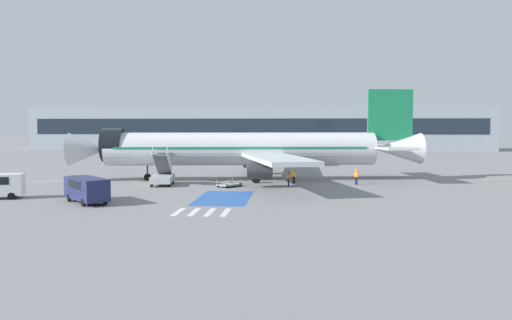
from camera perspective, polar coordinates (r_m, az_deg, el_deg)
ground_plane at (r=59.35m, az=-1.49°, el=-2.37°), size 600.00×600.00×0.00m
apron_leadline_yellow at (r=59.78m, az=-1.68°, el=-2.32°), size 75.25×9.82×0.01m
apron_stand_patch_blue at (r=45.06m, az=-3.69°, el=-4.35°), size 4.69×9.54×0.01m
apron_walkway_bar_0 at (r=38.19m, az=-8.86°, el=-5.86°), size 0.44×3.60×0.01m
apron_walkway_bar_1 at (r=37.94m, az=-7.09°, el=-5.91°), size 0.44×3.60×0.01m
apron_walkway_bar_2 at (r=37.72m, az=-5.29°, el=-5.96°), size 0.44×3.60×0.01m
apron_walkway_bar_3 at (r=37.54m, az=-3.48°, el=-6.00°), size 0.44×3.60×0.01m
airliner at (r=59.52m, az=-1.06°, el=1.26°), size 42.13×34.81×10.89m
boarding_stairs_forward at (r=55.69m, az=-10.63°, el=-1.78°), size 2.79×5.43×4.26m
fuel_tanker at (r=82.03m, az=3.42°, el=0.49°), size 10.65×2.69×3.27m
service_van_0 at (r=44.30m, az=-18.80°, el=-3.03°), size 5.18×5.32×2.12m
baggage_cart at (r=53.21m, az=-3.05°, el=-2.81°), size 2.75×2.98×0.87m
ground_crew_0 at (r=53.62m, az=3.74°, el=-2.00°), size 0.27×0.45×1.68m
ground_crew_1 at (r=56.12m, az=11.40°, el=-1.74°), size 0.49×0.43×1.78m
ground_crew_2 at (r=56.43m, az=4.33°, el=-1.77°), size 0.48×0.35×1.59m
terminal_building at (r=138.56m, az=0.16°, el=3.62°), size 125.44×12.10×11.80m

